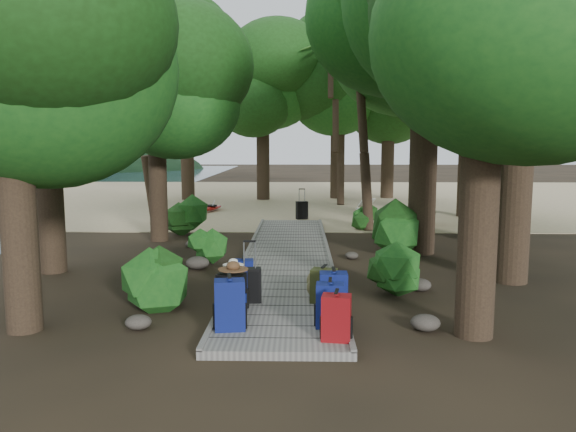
# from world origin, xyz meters

# --- Properties ---
(ground) EXTENTS (120.00, 120.00, 0.00)m
(ground) POSITION_xyz_m (0.00, 0.00, 0.00)
(ground) COLOR #332619
(ground) RESTS_ON ground
(sand_beach) EXTENTS (40.00, 22.00, 0.02)m
(sand_beach) POSITION_xyz_m (0.00, 16.00, 0.01)
(sand_beach) COLOR tan
(sand_beach) RESTS_ON ground
(boardwalk) EXTENTS (2.00, 12.00, 0.12)m
(boardwalk) POSITION_xyz_m (0.00, 1.00, 0.06)
(boardwalk) COLOR gray
(boardwalk) RESTS_ON ground
(backpack_left_a) EXTENTS (0.45, 0.35, 0.78)m
(backpack_left_a) POSITION_xyz_m (-0.68, -4.17, 0.51)
(backpack_left_a) COLOR navy
(backpack_left_a) RESTS_ON boardwalk
(backpack_left_b) EXTENTS (0.45, 0.36, 0.72)m
(backpack_left_b) POSITION_xyz_m (-0.73, -3.56, 0.48)
(backpack_left_b) COLOR black
(backpack_left_b) RESTS_ON boardwalk
(backpack_left_c) EXTENTS (0.38, 0.28, 0.68)m
(backpack_left_c) POSITION_xyz_m (-0.71, -3.19, 0.46)
(backpack_left_c) COLOR navy
(backpack_left_c) RESTS_ON boardwalk
(backpack_left_d) EXTENTS (0.39, 0.30, 0.56)m
(backpack_left_d) POSITION_xyz_m (-0.72, -1.89, 0.40)
(backpack_left_d) COLOR navy
(backpack_left_d) RESTS_ON boardwalk
(backpack_right_a) EXTENTS (0.41, 0.32, 0.67)m
(backpack_right_a) POSITION_xyz_m (0.77, -4.56, 0.46)
(backpack_right_a) COLOR maroon
(backpack_right_a) RESTS_ON boardwalk
(backpack_right_b) EXTENTS (0.40, 0.30, 0.69)m
(backpack_right_b) POSITION_xyz_m (0.71, -4.03, 0.47)
(backpack_right_b) COLOR navy
(backpack_right_b) RESTS_ON boardwalk
(backpack_right_c) EXTENTS (0.42, 0.30, 0.71)m
(backpack_right_c) POSITION_xyz_m (0.79, -3.43, 0.47)
(backpack_right_c) COLOR navy
(backpack_right_c) RESTS_ON boardwalk
(backpack_right_d) EXTENTS (0.46, 0.39, 0.61)m
(backpack_right_d) POSITION_xyz_m (0.68, -2.80, 0.42)
(backpack_right_d) COLOR #313A1A
(backpack_right_d) RESTS_ON boardwalk
(duffel_right_khaki) EXTENTS (0.57, 0.67, 0.38)m
(duffel_right_khaki) POSITION_xyz_m (0.69, -2.33, 0.31)
(duffel_right_khaki) COLOR olive
(duffel_right_khaki) RESTS_ON boardwalk
(suitcase_on_boardwalk) EXTENTS (0.39, 0.25, 0.56)m
(suitcase_on_boardwalk) POSITION_xyz_m (-0.52, -2.82, 0.40)
(suitcase_on_boardwalk) COLOR black
(suitcase_on_boardwalk) RESTS_ON boardwalk
(lone_suitcase_on_sand) EXTENTS (0.45, 0.34, 0.63)m
(lone_suitcase_on_sand) POSITION_xyz_m (0.35, 8.03, 0.33)
(lone_suitcase_on_sand) COLOR black
(lone_suitcase_on_sand) RESTS_ON sand_beach
(hat_brown) EXTENTS (0.45, 0.45, 0.13)m
(hat_brown) POSITION_xyz_m (-0.69, -3.61, 0.91)
(hat_brown) COLOR #51351E
(hat_brown) RESTS_ON backpack_left_b
(hat_white) EXTENTS (0.33, 0.33, 0.11)m
(hat_white) POSITION_xyz_m (-0.75, -3.15, 0.86)
(hat_white) COLOR silver
(hat_white) RESTS_ON backpack_left_c
(kayak) EXTENTS (1.74, 3.38, 0.33)m
(kayak) POSITION_xyz_m (-3.21, 10.22, 0.19)
(kayak) COLOR #A1120D
(kayak) RESTS_ON sand_beach
(sun_lounger) EXTENTS (1.07, 1.76, 0.54)m
(sun_lounger) POSITION_xyz_m (2.88, 9.49, 0.29)
(sun_lounger) COLOR silver
(sun_lounger) RESTS_ON sand_beach
(tree_right_a) EXTENTS (4.53, 4.53, 7.56)m
(tree_right_a) POSITION_xyz_m (2.73, -4.01, 3.78)
(tree_right_a) COLOR #14330E
(tree_right_a) RESTS_ON ground
(tree_right_b) EXTENTS (5.15, 5.15, 9.20)m
(tree_right_b) POSITION_xyz_m (4.39, -0.88, 4.60)
(tree_right_b) COLOR #14330E
(tree_right_b) RESTS_ON ground
(tree_right_c) EXTENTS (5.44, 5.44, 9.42)m
(tree_right_c) POSITION_xyz_m (3.26, 2.00, 4.71)
(tree_right_c) COLOR #14330E
(tree_right_c) RESTS_ON ground
(tree_right_d) EXTENTS (5.55, 5.55, 10.17)m
(tree_right_d) POSITION_xyz_m (5.37, 3.45, 5.09)
(tree_right_d) COLOR #14330E
(tree_right_d) RESTS_ON ground
(tree_right_e) EXTENTS (5.26, 5.26, 9.46)m
(tree_right_e) POSITION_xyz_m (4.41, 6.80, 4.73)
(tree_right_e) COLOR #14330E
(tree_right_e) RESTS_ON ground
(tree_right_f) EXTENTS (4.92, 4.92, 8.78)m
(tree_right_f) POSITION_xyz_m (6.35, 8.93, 4.39)
(tree_right_f) COLOR #14330E
(tree_right_f) RESTS_ON ground
(tree_left_a) EXTENTS (4.28, 4.28, 7.13)m
(tree_left_a) POSITION_xyz_m (-3.68, -3.91, 3.56)
(tree_left_a) COLOR #14330E
(tree_left_a) RESTS_ON ground
(tree_left_b) EXTENTS (4.44, 4.44, 7.99)m
(tree_left_b) POSITION_xyz_m (-4.90, -0.22, 4.00)
(tree_left_b) COLOR #14330E
(tree_left_b) RESTS_ON ground
(tree_left_c) EXTENTS (4.01, 4.01, 6.97)m
(tree_left_c) POSITION_xyz_m (-3.61, 3.60, 3.48)
(tree_left_c) COLOR #14330E
(tree_left_c) RESTS_ON ground
(tree_back_a) EXTENTS (5.05, 5.05, 8.74)m
(tree_back_a) POSITION_xyz_m (-1.47, 15.06, 4.37)
(tree_back_a) COLOR #14330E
(tree_back_a) RESTS_ON ground
(tree_back_b) EXTENTS (5.48, 5.48, 9.78)m
(tree_back_b) POSITION_xyz_m (2.11, 15.78, 4.89)
(tree_back_b) COLOR #14330E
(tree_back_b) RESTS_ON ground
(tree_back_c) EXTENTS (4.99, 4.99, 8.99)m
(tree_back_c) POSITION_xyz_m (4.57, 15.97, 4.49)
(tree_back_c) COLOR #14330E
(tree_back_c) RESTS_ON ground
(tree_back_d) EXTENTS (5.32, 5.32, 8.87)m
(tree_back_d) POSITION_xyz_m (-5.06, 14.92, 4.43)
(tree_back_d) COLOR #14330E
(tree_back_d) RESTS_ON ground
(palm_right_a) EXTENTS (4.22, 4.22, 7.20)m
(palm_right_a) POSITION_xyz_m (2.54, 5.74, 3.60)
(palm_right_a) COLOR #194613
(palm_right_a) RESTS_ON ground
(palm_right_b) EXTENTS (4.53, 4.53, 8.76)m
(palm_right_b) POSITION_xyz_m (5.27, 10.33, 4.38)
(palm_right_b) COLOR #194613
(palm_right_b) RESTS_ON ground
(palm_right_c) EXTENTS (4.31, 4.31, 6.86)m
(palm_right_c) POSITION_xyz_m (2.29, 12.89, 3.43)
(palm_right_c) COLOR #194613
(palm_right_c) RESTS_ON ground
(palm_left_a) EXTENTS (4.32, 4.32, 6.87)m
(palm_left_a) POSITION_xyz_m (-4.88, 7.07, 3.43)
(palm_left_a) COLOR #194613
(palm_left_a) RESTS_ON ground
(rock_left_a) EXTENTS (0.38, 0.35, 0.21)m
(rock_left_a) POSITION_xyz_m (-2.06, -3.84, 0.11)
(rock_left_a) COLOR #4C473F
(rock_left_a) RESTS_ON ground
(rock_left_b) EXTENTS (0.40, 0.36, 0.22)m
(rock_left_b) POSITION_xyz_m (-2.35, -2.40, 0.11)
(rock_left_b) COLOR #4C473F
(rock_left_b) RESTS_ON ground
(rock_left_c) EXTENTS (0.50, 0.45, 0.28)m
(rock_left_c) POSITION_xyz_m (-1.91, 0.09, 0.14)
(rock_left_c) COLOR #4C473F
(rock_left_c) RESTS_ON ground
(rock_left_d) EXTENTS (0.33, 0.30, 0.18)m
(rock_left_d) POSITION_xyz_m (-2.52, 2.63, 0.09)
(rock_left_d) COLOR #4C473F
(rock_left_d) RESTS_ON ground
(rock_right_a) EXTENTS (0.43, 0.39, 0.24)m
(rock_right_a) POSITION_xyz_m (2.10, -3.81, 0.12)
(rock_right_a) COLOR #4C473F
(rock_right_a) RESTS_ON ground
(rock_right_b) EXTENTS (0.41, 0.37, 0.23)m
(rock_right_b) POSITION_xyz_m (2.49, -1.61, 0.11)
(rock_right_b) COLOR #4C473F
(rock_right_b) RESTS_ON ground
(rock_right_c) EXTENTS (0.31, 0.28, 0.17)m
(rock_right_c) POSITION_xyz_m (1.50, 1.22, 0.09)
(rock_right_c) COLOR #4C473F
(rock_right_c) RESTS_ON ground
(rock_right_d) EXTENTS (0.58, 0.52, 0.32)m
(rock_right_d) POSITION_xyz_m (2.73, 4.41, 0.16)
(rock_right_d) COLOR #4C473F
(rock_right_d) RESTS_ON ground
(shrub_left_a) EXTENTS (1.19, 1.19, 1.07)m
(shrub_left_a) POSITION_xyz_m (-2.07, -2.72, 0.53)
(shrub_left_a) COLOR #174C18
(shrub_left_a) RESTS_ON ground
(shrub_left_b) EXTENTS (0.90, 0.90, 0.81)m
(shrub_left_b) POSITION_xyz_m (-1.79, 0.60, 0.40)
(shrub_left_b) COLOR #174C18
(shrub_left_b) RESTS_ON ground
(shrub_left_c) EXTENTS (1.26, 1.26, 1.14)m
(shrub_left_c) POSITION_xyz_m (-3.03, 4.58, 0.57)
(shrub_left_c) COLOR #174C18
(shrub_left_c) RESTS_ON ground
(shrub_right_a) EXTENTS (0.95, 0.95, 0.85)m
(shrub_right_a) POSITION_xyz_m (1.84, -2.03, 0.43)
(shrub_right_a) COLOR #174C18
(shrub_right_a) RESTS_ON ground
(shrub_right_b) EXTENTS (1.32, 1.32, 1.18)m
(shrub_right_b) POSITION_xyz_m (2.58, 1.63, 0.59)
(shrub_right_b) COLOR #174C18
(shrub_right_b) RESTS_ON ground
(shrub_right_c) EXTENTS (0.77, 0.77, 0.70)m
(shrub_right_c) POSITION_xyz_m (2.34, 5.71, 0.35)
(shrub_right_c) COLOR #174C18
(shrub_right_c) RESTS_ON ground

